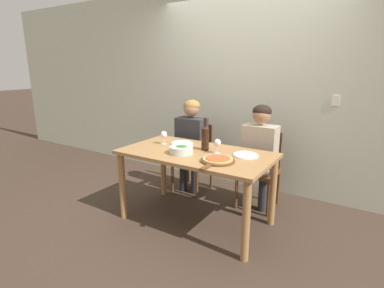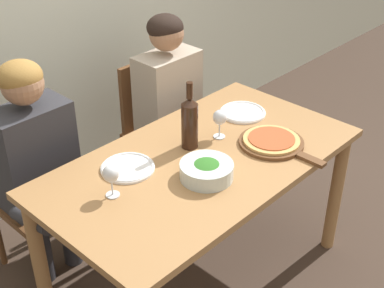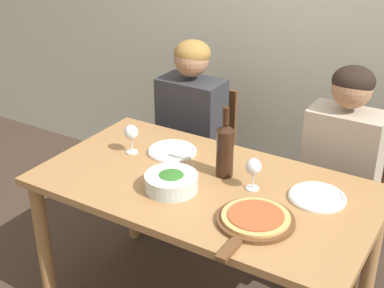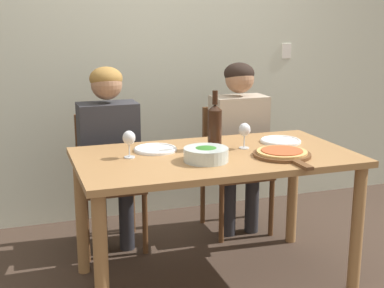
{
  "view_description": "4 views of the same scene",
  "coord_description": "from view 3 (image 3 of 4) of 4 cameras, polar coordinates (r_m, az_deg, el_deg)",
  "views": [
    {
      "loc": [
        1.53,
        -2.51,
        1.64
      ],
      "look_at": [
        -0.07,
        0.04,
        0.84
      ],
      "focal_mm": 28.0,
      "sensor_mm": 36.0,
      "label": 1
    },
    {
      "loc": [
        -1.56,
        -1.42,
        2.14
      ],
      "look_at": [
        -0.04,
        0.02,
        0.87
      ],
      "focal_mm": 50.0,
      "sensor_mm": 36.0,
      "label": 2
    },
    {
      "loc": [
        1.05,
        -1.83,
        2.0
      ],
      "look_at": [
        -0.12,
        0.09,
        0.91
      ],
      "focal_mm": 50.0,
      "sensor_mm": 36.0,
      "label": 3
    },
    {
      "loc": [
        -1.05,
        -2.7,
        1.54
      ],
      "look_at": [
        -0.11,
        0.07,
        0.83
      ],
      "focal_mm": 50.0,
      "sensor_mm": 36.0,
      "label": 4
    }
  ],
  "objects": [
    {
      "name": "person_woman",
      "position": [
        3.19,
        -0.21,
        2.46
      ],
      "size": [
        0.47,
        0.51,
        1.22
      ],
      "color": "#28282D",
      "rests_on": "ground"
    },
    {
      "name": "wine_glass_left",
      "position": [
        2.69,
        -6.51,
        1.1
      ],
      "size": [
        0.07,
        0.07,
        0.15
      ],
      "color": "silver",
      "rests_on": "dining_table"
    },
    {
      "name": "dining_table",
      "position": [
        2.5,
        1.32,
        -6.36
      ],
      "size": [
        1.55,
        0.85,
        0.78
      ],
      "color": "#9E7042",
      "rests_on": "ground"
    },
    {
      "name": "pizza_on_board",
      "position": [
        2.18,
        6.71,
        -8.0
      ],
      "size": [
        0.32,
        0.46,
        0.04
      ],
      "color": "brown",
      "rests_on": "dining_table"
    },
    {
      "name": "dinner_plate_right",
      "position": [
        2.39,
        13.2,
        -5.5
      ],
      "size": [
        0.25,
        0.25,
        0.02
      ],
      "color": "white",
      "rests_on": "dining_table"
    },
    {
      "name": "back_wall",
      "position": [
        3.34,
        12.8,
        14.02
      ],
      "size": [
        10.0,
        0.06,
        2.7
      ],
      "color": "beige",
      "rests_on": "ground"
    },
    {
      "name": "chair_right",
      "position": [
        3.07,
        15.72,
        -4.83
      ],
      "size": [
        0.42,
        0.42,
        0.89
      ],
      "color": "brown",
      "rests_on": "ground"
    },
    {
      "name": "wine_bottle",
      "position": [
        2.45,
        3.54,
        -0.5
      ],
      "size": [
        0.08,
        0.08,
        0.34
      ],
      "color": "black",
      "rests_on": "dining_table"
    },
    {
      "name": "chair_left",
      "position": [
        3.38,
        0.76,
        -0.83
      ],
      "size": [
        0.42,
        0.42,
        0.89
      ],
      "color": "brown",
      "rests_on": "ground"
    },
    {
      "name": "person_man",
      "position": [
        2.86,
        15.68,
        -1.46
      ],
      "size": [
        0.47,
        0.51,
        1.22
      ],
      "color": "#28282D",
      "rests_on": "ground"
    },
    {
      "name": "wine_glass_right",
      "position": [
        2.36,
        6.57,
        -2.58
      ],
      "size": [
        0.07,
        0.07,
        0.15
      ],
      "color": "silver",
      "rests_on": "dining_table"
    },
    {
      "name": "dinner_plate_left",
      "position": [
        2.71,
        -2.13,
        -0.73
      ],
      "size": [
        0.25,
        0.25,
        0.02
      ],
      "color": "white",
      "rests_on": "dining_table"
    },
    {
      "name": "broccoli_bowl",
      "position": [
        2.38,
        -2.22,
        -4.04
      ],
      "size": [
        0.24,
        0.24,
        0.08
      ],
      "color": "silver",
      "rests_on": "dining_table"
    }
  ]
}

